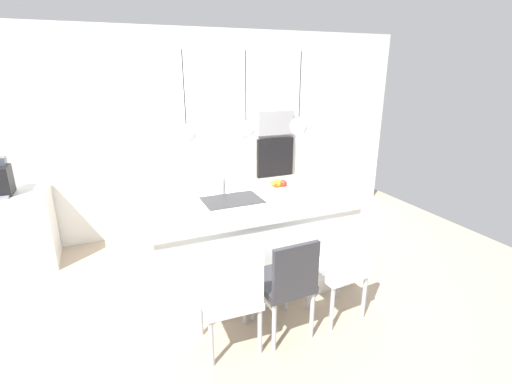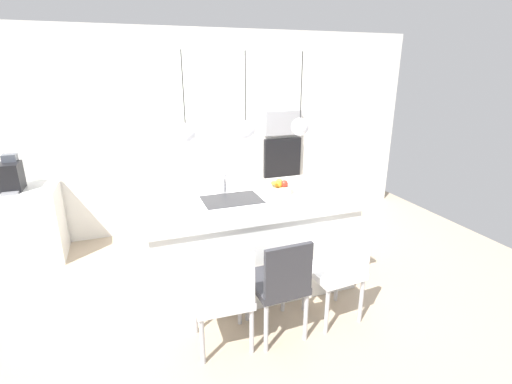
{
  "view_description": "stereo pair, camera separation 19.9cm",
  "coord_description": "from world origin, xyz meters",
  "px_view_note": "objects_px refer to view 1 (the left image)",
  "views": [
    {
      "loc": [
        -1.26,
        -3.18,
        2.13
      ],
      "look_at": [
        0.1,
        0.0,
        0.96
      ],
      "focal_mm": 26.0,
      "sensor_mm": 36.0,
      "label": 1
    },
    {
      "loc": [
        -1.07,
        -3.25,
        2.13
      ],
      "look_at": [
        0.1,
        0.0,
        0.96
      ],
      "focal_mm": 26.0,
      "sensor_mm": 36.0,
      "label": 2
    }
  ],
  "objects_px": {
    "coffee_machine": "(0,180)",
    "chair_middle": "(286,281)",
    "chair_far": "(342,267)",
    "fruit_bowl": "(278,187)",
    "chair_near": "(231,296)",
    "oven": "(275,157)",
    "microwave": "(275,123)"
  },
  "relations": [
    {
      "from": "coffee_machine",
      "to": "oven",
      "type": "bearing_deg",
      "value": 5.09
    },
    {
      "from": "chair_near",
      "to": "chair_middle",
      "type": "bearing_deg",
      "value": -0.0
    },
    {
      "from": "oven",
      "to": "chair_near",
      "type": "distance_m",
      "value": 2.95
    },
    {
      "from": "chair_middle",
      "to": "oven",
      "type": "bearing_deg",
      "value": 66.1
    },
    {
      "from": "coffee_machine",
      "to": "chair_middle",
      "type": "distance_m",
      "value": 3.16
    },
    {
      "from": "oven",
      "to": "chair_far",
      "type": "xyz_separation_m",
      "value": [
        -0.55,
        -2.47,
        -0.38
      ]
    },
    {
      "from": "oven",
      "to": "microwave",
      "type": "bearing_deg",
      "value": 0.0
    },
    {
      "from": "fruit_bowl",
      "to": "chair_near",
      "type": "distance_m",
      "value": 1.36
    },
    {
      "from": "chair_far",
      "to": "fruit_bowl",
      "type": "bearing_deg",
      "value": 99.54
    },
    {
      "from": "fruit_bowl",
      "to": "oven",
      "type": "height_order",
      "value": "oven"
    },
    {
      "from": "coffee_machine",
      "to": "chair_far",
      "type": "relative_size",
      "value": 0.44
    },
    {
      "from": "fruit_bowl",
      "to": "chair_middle",
      "type": "xyz_separation_m",
      "value": [
        -0.39,
        -0.95,
        -0.45
      ]
    },
    {
      "from": "coffee_machine",
      "to": "oven",
      "type": "relative_size",
      "value": 0.68
    },
    {
      "from": "fruit_bowl",
      "to": "microwave",
      "type": "relative_size",
      "value": 0.56
    },
    {
      "from": "oven",
      "to": "chair_near",
      "type": "bearing_deg",
      "value": -122.25
    },
    {
      "from": "fruit_bowl",
      "to": "oven",
      "type": "bearing_deg",
      "value": 65.05
    },
    {
      "from": "chair_far",
      "to": "coffee_machine",
      "type": "bearing_deg",
      "value": 142.1
    },
    {
      "from": "coffee_machine",
      "to": "chair_far",
      "type": "distance_m",
      "value": 3.57
    },
    {
      "from": "oven",
      "to": "chair_middle",
      "type": "distance_m",
      "value": 2.73
    },
    {
      "from": "microwave",
      "to": "oven",
      "type": "height_order",
      "value": "microwave"
    },
    {
      "from": "fruit_bowl",
      "to": "chair_near",
      "type": "height_order",
      "value": "fruit_bowl"
    },
    {
      "from": "oven",
      "to": "chair_middle",
      "type": "relative_size",
      "value": 0.63
    },
    {
      "from": "chair_near",
      "to": "microwave",
      "type": "bearing_deg",
      "value": 57.75
    },
    {
      "from": "chair_near",
      "to": "chair_middle",
      "type": "distance_m",
      "value": 0.46
    },
    {
      "from": "microwave",
      "to": "chair_middle",
      "type": "bearing_deg",
      "value": -113.9
    },
    {
      "from": "microwave",
      "to": "chair_far",
      "type": "height_order",
      "value": "microwave"
    },
    {
      "from": "chair_far",
      "to": "chair_middle",
      "type": "bearing_deg",
      "value": -179.31
    },
    {
      "from": "chair_near",
      "to": "chair_middle",
      "type": "relative_size",
      "value": 0.99
    },
    {
      "from": "chair_middle",
      "to": "fruit_bowl",
      "type": "bearing_deg",
      "value": 67.8
    },
    {
      "from": "chair_middle",
      "to": "chair_far",
      "type": "bearing_deg",
      "value": 0.69
    },
    {
      "from": "microwave",
      "to": "chair_near",
      "type": "height_order",
      "value": "microwave"
    },
    {
      "from": "fruit_bowl",
      "to": "chair_near",
      "type": "bearing_deg",
      "value": -131.83
    }
  ]
}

